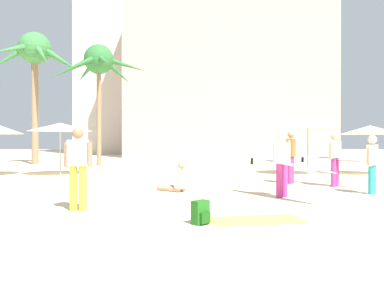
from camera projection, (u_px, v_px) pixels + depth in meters
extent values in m
plane|color=beige|center=(264.00, 251.00, 5.04)|extent=(120.00, 120.00, 0.00)
cube|color=#DB9989|center=(226.00, 72.00, 37.00)|extent=(18.59, 10.08, 16.39)
cube|color=#BCB7AD|center=(148.00, 33.00, 43.92)|extent=(15.01, 8.28, 28.04)
cylinder|color=#896B4C|center=(99.00, 112.00, 22.60)|extent=(0.27, 0.27, 6.35)
sphere|color=#2D6B33|center=(99.00, 59.00, 22.57)|extent=(1.76, 1.76, 1.76)
cone|color=#2D6B33|center=(127.00, 65.00, 22.51)|extent=(2.60, 0.52, 1.13)
cone|color=#2D6B33|center=(118.00, 73.00, 23.91)|extent=(1.73, 2.27, 1.48)
cone|color=#2D6B33|center=(87.00, 72.00, 23.79)|extent=(1.94, 2.16, 1.38)
cone|color=#2D6B33|center=(71.00, 68.00, 22.38)|extent=(2.50, 0.66, 1.51)
cone|color=#2D6B33|center=(83.00, 63.00, 21.04)|extent=(1.18, 2.51, 1.40)
cone|color=#2D6B33|center=(104.00, 61.00, 21.05)|extent=(1.36, 2.51, 1.20)
cylinder|color=#896B4C|center=(35.00, 106.00, 23.42)|extent=(0.42, 0.42, 7.21)
sphere|color=#387A3D|center=(35.00, 48.00, 23.39)|extent=(1.97, 1.97, 1.97)
cone|color=#387A3D|center=(60.00, 59.00, 23.10)|extent=(2.65, 0.92, 1.83)
cone|color=#387A3D|center=(59.00, 60.00, 24.97)|extent=(1.84, 2.62, 1.20)
cone|color=#387A3D|center=(33.00, 62.00, 25.01)|extent=(1.53, 2.68, 1.49)
cone|color=#387A3D|center=(7.00, 59.00, 23.31)|extent=(2.65, 0.53, 1.79)
cone|color=#387A3D|center=(11.00, 49.00, 21.71)|extent=(1.45, 2.74, 1.35)
cone|color=#387A3D|center=(42.00, 54.00, 22.00)|extent=(1.86, 2.42, 1.76)
cylinder|color=gray|center=(370.00, 150.00, 16.44)|extent=(0.06, 0.06, 2.14)
cone|color=beige|center=(370.00, 130.00, 16.43)|extent=(2.55, 2.55, 0.38)
cylinder|color=gray|center=(308.00, 147.00, 16.44)|extent=(0.06, 0.06, 2.42)
cone|color=beige|center=(308.00, 124.00, 16.43)|extent=(2.59, 2.59, 0.41)
cylinder|color=gray|center=(60.00, 149.00, 16.15)|extent=(0.06, 0.06, 2.24)
cone|color=white|center=(60.00, 127.00, 16.15)|extent=(2.69, 2.69, 0.35)
cube|color=#F4CC4C|center=(256.00, 220.00, 6.96)|extent=(1.82, 1.09, 0.01)
cube|color=#1B5817|center=(200.00, 212.00, 6.65)|extent=(0.34, 0.33, 0.42)
cube|color=#164612|center=(205.00, 218.00, 6.56)|extent=(0.20, 0.18, 0.18)
cylinder|color=#B7337F|center=(336.00, 172.00, 12.16)|extent=(0.23, 0.23, 0.93)
cylinder|color=#B7337F|center=(333.00, 172.00, 12.02)|extent=(0.23, 0.23, 0.93)
cube|color=white|center=(335.00, 150.00, 12.09)|extent=(0.44, 0.43, 0.53)
sphere|color=#D1A889|center=(335.00, 137.00, 12.08)|extent=(0.34, 0.34, 0.24)
cylinder|color=#D1A889|center=(339.00, 151.00, 12.26)|extent=(0.14, 0.14, 0.50)
cylinder|color=#D1A889|center=(331.00, 151.00, 11.91)|extent=(0.14, 0.14, 0.50)
ellipsoid|color=#B2B2B7|center=(331.00, 158.00, 12.39)|extent=(1.95, 2.39, 0.11)
ellipsoid|color=teal|center=(331.00, 158.00, 12.39)|extent=(1.98, 2.41, 0.08)
cube|color=black|center=(303.00, 160.00, 13.26)|extent=(0.08, 0.09, 0.18)
cylinder|color=#B7337F|center=(284.00, 180.00, 9.85)|extent=(0.22, 0.22, 0.91)
cylinder|color=#B7337F|center=(279.00, 180.00, 9.74)|extent=(0.22, 0.22, 0.91)
cube|color=white|center=(282.00, 152.00, 9.79)|extent=(0.45, 0.41, 0.52)
sphere|color=beige|center=(282.00, 137.00, 9.79)|extent=(0.33, 0.33, 0.24)
cylinder|color=beige|center=(288.00, 154.00, 9.93)|extent=(0.14, 0.14, 0.50)
cylinder|color=beige|center=(275.00, 154.00, 9.65)|extent=(0.14, 0.14, 0.50)
ellipsoid|color=white|center=(285.00, 163.00, 9.49)|extent=(1.87, 2.79, 0.32)
ellipsoid|color=#3E82C2|center=(285.00, 163.00, 9.49)|extent=(1.89, 2.81, 0.30)
cube|color=black|center=(252.00, 161.00, 10.54)|extent=(0.07, 0.11, 0.19)
cylinder|color=gold|center=(73.00, 188.00, 7.92)|extent=(0.16, 0.16, 0.95)
cylinder|color=gold|center=(83.00, 188.00, 7.92)|extent=(0.16, 0.16, 0.95)
cube|color=white|center=(78.00, 153.00, 7.92)|extent=(0.41, 0.23, 0.54)
sphere|color=#936B51|center=(78.00, 133.00, 7.91)|extent=(0.25, 0.25, 0.24)
cylinder|color=#936B51|center=(66.00, 155.00, 7.92)|extent=(0.10, 0.10, 0.52)
cylinder|color=#936B51|center=(90.00, 155.00, 7.91)|extent=(0.10, 0.10, 0.52)
cylinder|color=tan|center=(168.00, 188.00, 11.00)|extent=(0.75, 0.62, 0.16)
cylinder|color=tan|center=(173.00, 188.00, 11.16)|extent=(0.75, 0.62, 0.16)
cube|color=beige|center=(182.00, 179.00, 10.84)|extent=(0.42, 0.45, 0.51)
sphere|color=tan|center=(182.00, 165.00, 10.83)|extent=(0.34, 0.34, 0.24)
cylinder|color=#B7337F|center=(290.00, 170.00, 12.85)|extent=(0.22, 0.22, 0.93)
cylinder|color=#B7337F|center=(292.00, 170.00, 13.03)|extent=(0.22, 0.22, 0.93)
cube|color=orange|center=(291.00, 148.00, 12.93)|extent=(0.40, 0.46, 0.62)
sphere|color=tan|center=(291.00, 134.00, 12.93)|extent=(0.33, 0.33, 0.24)
cylinder|color=tan|center=(289.00, 149.00, 12.72)|extent=(0.14, 0.14, 0.58)
cylinder|color=tan|center=(293.00, 148.00, 13.15)|extent=(0.14, 0.14, 0.58)
cylinder|color=teal|center=(373.00, 179.00, 10.50)|extent=(0.22, 0.22, 0.81)
cylinder|color=teal|center=(371.00, 180.00, 10.34)|extent=(0.22, 0.22, 0.81)
cube|color=beige|center=(372.00, 155.00, 10.41)|extent=(0.42, 0.45, 0.56)
sphere|color=beige|center=(372.00, 140.00, 10.41)|extent=(0.34, 0.34, 0.24)
cylinder|color=beige|center=(374.00, 156.00, 10.61)|extent=(0.14, 0.14, 0.53)
cylinder|color=beige|center=(370.00, 156.00, 10.21)|extent=(0.14, 0.14, 0.53)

